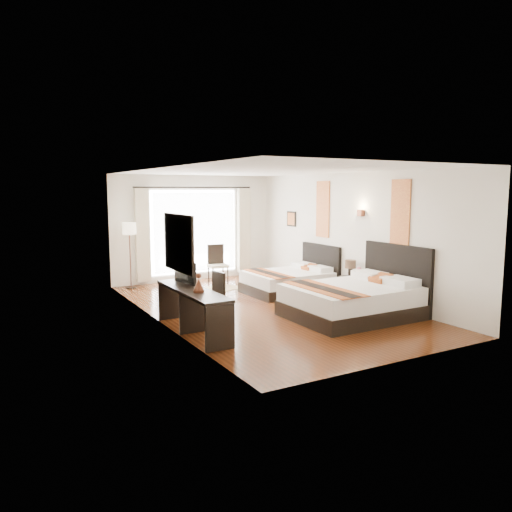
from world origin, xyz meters
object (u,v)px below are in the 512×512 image
desk_chair (210,309)px  floor_lamp (129,233)px  bed_far (291,280)px  window_chair (218,272)px  side_table (182,276)px  table_lamp (350,265)px  vase (359,276)px  bed_near (355,299)px  television (181,272)px  nightstand (353,289)px  fruit_bowl (181,262)px  console_desk (193,311)px

desk_chair → floor_lamp: 4.23m
bed_far → window_chair: (-1.03, 1.88, 0.02)m
floor_lamp → side_table: bearing=-29.9°
table_lamp → floor_lamp: size_ratio=0.23×
desk_chair → bed_far: bearing=-153.1°
bed_far → floor_lamp: 4.10m
bed_far → vase: bed_far is taller
bed_near → television: size_ratio=3.33×
bed_far → television: (-3.30, -1.46, 0.67)m
side_table → nightstand: bearing=-48.6°
floor_lamp → fruit_bowl: 1.44m
nightstand → television: 4.05m
bed_far → window_chair: size_ratio=1.94×
side_table → window_chair: bearing=8.5°
bed_far → console_desk: size_ratio=0.89×
table_lamp → console_desk: size_ratio=0.17×
nightstand → table_lamp: 0.52m
bed_near → nightstand: (0.89, 1.11, -0.08)m
desk_chair → floor_lamp: size_ratio=0.59×
vase → console_desk: 4.03m
bed_near → bed_far: bearing=85.5°
bed_near → vase: size_ratio=17.43×
side_table → fruit_bowl: bearing=-178.5°
vase → desk_chair: 3.57m
bed_near → side_table: (-1.87, 4.24, -0.03)m
fruit_bowl → window_chair: bearing=8.3°
television → vase: bearing=-100.8°
bed_near → table_lamp: (0.93, 1.25, 0.42)m
bed_near → floor_lamp: (-2.97, 4.87, 1.03)m
console_desk → television: television is taller
side_table → vase: bearing=-50.2°
nightstand → bed_far: bearing=116.1°
desk_chair → fruit_bowl: 3.55m
vase → floor_lamp: (-3.86, 3.95, 0.81)m
bed_far → table_lamp: bearing=-60.4°
nightstand → desk_chair: desk_chair is taller
fruit_bowl → desk_chair: bearing=-102.5°
television → side_table: television is taller
bed_near → television: bed_near is taller
desk_chair → fruit_bowl: size_ratio=5.03×
bed_far → desk_chair: 3.35m
bed_far → floor_lamp: floor_lamp is taller
bed_near → vase: (0.89, 0.92, 0.22)m
vase → console_desk: size_ratio=0.06×
television → window_chair: size_ratio=0.71×
bed_near → vase: bearing=45.9°
television → nightstand: bearing=-98.1°
table_lamp → vase: 0.38m
vase → console_desk: console_desk is taller
floor_lamp → side_table: floor_lamp is taller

